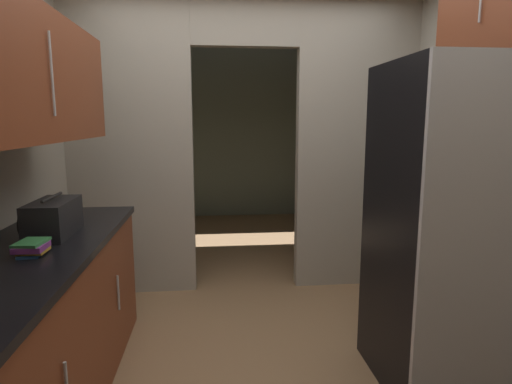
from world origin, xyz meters
The scene contains 8 objects.
ground centered at (0.00, 0.00, 0.00)m, with size 20.00×20.00×0.00m, color #93704C.
kitchen_partition centered at (0.00, 1.45, 1.48)m, with size 3.02×0.12×2.77m.
adjoining_room_shell centered at (0.00, 3.48, 1.38)m, with size 3.02×3.11×2.77m.
refrigerator centered at (1.08, -0.11, 0.91)m, with size 0.86×0.79×1.82m.
lower_cabinet_run centered at (-1.19, -0.22, 0.44)m, with size 0.64×2.16×0.88m.
upper_cabinet_counterside centered at (-1.19, -0.22, 1.71)m, with size 0.36×1.95×0.63m.
boombox centered at (-1.16, 0.08, 0.98)m, with size 0.21×0.40×0.22m.
book_stack centered at (-1.14, -0.28, 0.92)m, with size 0.13×0.17×0.07m.
Camera 1 is at (-0.29, -2.30, 1.51)m, focal length 30.08 mm.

